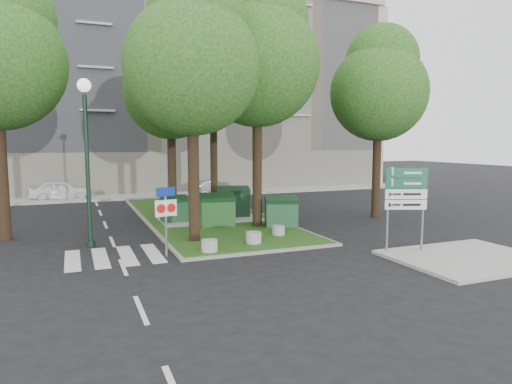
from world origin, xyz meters
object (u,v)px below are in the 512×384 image
bollard_right (278,230)px  traffic_sign_pole (166,209)px  dumpster_d (281,211)px  tree_median_near_right (259,52)px  bollard_mid (254,238)px  tree_street_right (380,84)px  bollard_left (209,246)px  tree_median_mid (172,84)px  dumpster_c (234,202)px  tree_median_near_left (194,54)px  directional_sign (406,196)px  car_white (61,190)px  dumpster_a (175,209)px  car_silver (219,188)px  dumpster_b (217,210)px  litter_bin (236,200)px  tree_median_far (214,69)px  street_lamp (86,142)px

bollard_right → traffic_sign_pole: bearing=-164.7°
dumpster_d → bollard_right: size_ratio=3.30×
tree_median_near_right → bollard_mid: size_ratio=19.24×
tree_street_right → bollard_left: bearing=-156.8°
tree_median_mid → bollard_right: size_ratio=18.81×
dumpster_c → dumpster_d: 3.69m
tree_median_near_left → directional_sign: 9.46m
bollard_mid → car_white: size_ratio=0.15×
dumpster_a → bollard_right: dumpster_a is taller
tree_median_mid → bollard_left: (-0.55, -8.53, -6.65)m
car_white → car_silver: car_white is taller
tree_median_near_left → dumpster_b: (1.73, 2.72, -6.48)m
bollard_mid → car_white: (-7.12, 17.81, 0.35)m
tree_median_near_left → traffic_sign_pole: (-1.52, -1.70, -5.65)m
dumpster_c → litter_bin: bearing=83.2°
tree_street_right → litter_bin: 10.52m
tree_median_near_right → dumpster_b: 7.40m
bollard_left → dumpster_c: bearing=64.2°
dumpster_a → directional_sign: (6.30, -9.12, 1.37)m
dumpster_a → bollard_right: (3.31, -4.91, -0.41)m
dumpster_d → bollard_mid: (-2.51, -2.85, -0.46)m
directional_sign → car_white: directional_sign is taller
tree_median_near_left → litter_bin: 11.70m
tree_median_mid → bollard_mid: tree_median_mid is taller
dumpster_a → dumpster_d: dumpster_d is taller
tree_median_near_right → tree_street_right: bearing=4.1°
dumpster_c → car_silver: size_ratio=0.48×
tree_street_right → car_silver: size_ratio=2.56×
dumpster_c → litter_bin: 3.56m
tree_median_far → litter_bin: size_ratio=17.48×
car_white → tree_median_near_left: bearing=-158.4°
bollard_right → dumpster_d: bearing=61.6°
tree_median_near_right → dumpster_d: (0.91, -0.54, -7.20)m
dumpster_a → dumpster_b: bearing=-50.8°
bollard_mid → traffic_sign_pole: size_ratio=0.23×
dumpster_c → street_lamp: (-7.26, -4.10, 3.12)m
bollard_right → bollard_mid: 1.86m
dumpster_d → litter_bin: bearing=106.8°
traffic_sign_pole → tree_street_right: bearing=9.7°
tree_median_far → car_white: tree_median_far is taller
car_white → litter_bin: bearing=-125.7°
bollard_left → car_silver: car_silver is taller
bollard_mid → directional_sign: size_ratio=0.20×
dumpster_b → bollard_mid: bearing=-76.2°
dumpster_b → car_silver: dumpster_b is taller
tree_median_near_right → street_lamp: (-7.43, -1.11, -4.01)m
car_silver → traffic_sign_pole: bearing=154.5°
tree_median_mid → bollard_mid: (1.40, -7.89, -6.65)m
dumpster_d → car_silver: bearing=104.7°
tree_street_right → bollard_left: (-10.55, -4.53, -6.66)m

